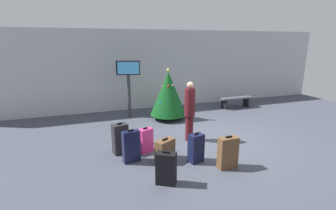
% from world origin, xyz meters
% --- Properties ---
extents(ground_plane, '(16.00, 16.00, 0.00)m').
position_xyz_m(ground_plane, '(0.00, 0.00, 0.00)').
color(ground_plane, '#424754').
extents(back_wall, '(16.00, 0.20, 3.33)m').
position_xyz_m(back_wall, '(0.00, 4.35, 1.66)').
color(back_wall, '#B7BCC1').
rests_on(back_wall, ground_plane).
extents(holiday_tree, '(1.34, 1.34, 1.90)m').
position_xyz_m(holiday_tree, '(-0.54, 2.44, 0.98)').
color(holiday_tree, '#4C3319').
rests_on(holiday_tree, ground_plane).
extents(flight_info_kiosk, '(0.86, 0.33, 2.16)m').
position_xyz_m(flight_info_kiosk, '(-1.86, 3.17, 1.50)').
color(flight_info_kiosk, '#333338').
rests_on(flight_info_kiosk, ground_plane).
extents(waiting_bench, '(1.49, 0.44, 0.48)m').
position_xyz_m(waiting_bench, '(2.81, 3.00, 0.36)').
color(waiting_bench, '#4C5159').
rests_on(waiting_bench, ground_plane).
extents(traveller_0, '(0.33, 0.33, 1.74)m').
position_xyz_m(traveller_0, '(-0.64, 0.28, 0.93)').
color(traveller_0, '#4C1419').
rests_on(traveller_0, ground_plane).
extents(suitcase_0, '(0.43, 0.24, 0.82)m').
position_xyz_m(suitcase_0, '(-2.52, -0.50, 0.39)').
color(suitcase_0, '#141938').
rests_on(suitcase_0, ground_plane).
extents(suitcase_1, '(0.39, 0.30, 0.74)m').
position_xyz_m(suitcase_1, '(-1.05, -1.02, 0.35)').
color(suitcase_1, '#141938').
rests_on(suitcase_1, ground_plane).
extents(suitcase_2, '(0.43, 0.33, 0.83)m').
position_xyz_m(suitcase_2, '(-2.69, 0.07, 0.40)').
color(suitcase_2, '#232326').
rests_on(suitcase_2, ground_plane).
extents(suitcase_3, '(0.45, 0.22, 0.78)m').
position_xyz_m(suitcase_3, '(-0.49, -1.53, 0.37)').
color(suitcase_3, brown).
rests_on(suitcase_3, ground_plane).
extents(suitcase_4, '(0.56, 0.47, 0.57)m').
position_xyz_m(suitcase_4, '(-1.72, -0.69, 0.26)').
color(suitcase_4, brown).
rests_on(suitcase_4, ground_plane).
extents(suitcase_5, '(0.46, 0.41, 0.72)m').
position_xyz_m(suitcase_5, '(-2.04, -1.69, 0.34)').
color(suitcase_5, black).
rests_on(suitcase_5, ground_plane).
extents(suitcase_6, '(0.43, 0.35, 0.68)m').
position_xyz_m(suitcase_6, '(-2.06, -0.09, 0.32)').
color(suitcase_6, '#E5388C').
rests_on(suitcase_6, ground_plane).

